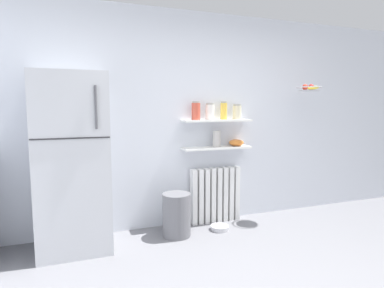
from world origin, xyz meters
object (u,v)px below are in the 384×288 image
(storage_jar_1, at_px, (210,111))
(pet_food_bowl, at_px, (220,228))
(refrigerator, at_px, (72,163))
(trash_bin, at_px, (177,215))
(storage_jar_0, at_px, (196,111))
(radiator, at_px, (215,195))
(storage_jar_3, at_px, (237,112))
(vase, at_px, (217,139))
(storage_jar_2, at_px, (224,111))
(shelf_bowl, at_px, (236,143))
(hanging_fruit_basket, at_px, (309,88))

(storage_jar_1, bearing_deg, pet_food_bowl, -84.66)
(refrigerator, bearing_deg, trash_bin, -2.47)
(refrigerator, xyz_separation_m, storage_jar_0, (1.41, 0.20, 0.52))
(radiator, relative_size, storage_jar_0, 3.13)
(storage_jar_3, xyz_separation_m, vase, (-0.28, 0.00, -0.33))
(refrigerator, height_order, storage_jar_3, refrigerator)
(storage_jar_1, distance_m, storage_jar_3, 0.37)
(storage_jar_2, bearing_deg, vase, 180.00)
(storage_jar_1, bearing_deg, shelf_bowl, 0.00)
(trash_bin, relative_size, pet_food_bowl, 2.23)
(radiator, bearing_deg, storage_jar_3, -6.20)
(refrigerator, bearing_deg, storage_jar_0, 8.11)
(vase, relative_size, trash_bin, 0.41)
(storage_jar_0, bearing_deg, vase, 0.00)
(vase, height_order, hanging_fruit_basket, hanging_fruit_basket)
(refrigerator, distance_m, shelf_bowl, 1.97)
(storage_jar_2, height_order, shelf_bowl, storage_jar_2)
(refrigerator, xyz_separation_m, trash_bin, (1.08, -0.05, -0.65))
(vase, bearing_deg, storage_jar_2, 0.00)
(refrigerator, height_order, shelf_bowl, refrigerator)
(shelf_bowl, height_order, trash_bin, shelf_bowl)
(trash_bin, bearing_deg, hanging_fruit_basket, -0.45)
(storage_jar_0, xyz_separation_m, pet_food_bowl, (0.21, -0.25, -1.39))
(trash_bin, height_order, pet_food_bowl, trash_bin)
(storage_jar_1, bearing_deg, storage_jar_0, 180.00)
(storage_jar_2, xyz_separation_m, pet_food_bowl, (-0.16, -0.25, -1.39))
(refrigerator, relative_size, pet_food_bowl, 8.16)
(hanging_fruit_basket, bearing_deg, shelf_bowl, 163.56)
(pet_food_bowl, bearing_deg, storage_jar_0, 129.30)
(storage_jar_1, bearing_deg, storage_jar_3, 0.00)
(storage_jar_3, bearing_deg, vase, 180.00)
(vase, bearing_deg, shelf_bowl, 0.00)
(radiator, relative_size, storage_jar_1, 3.44)
(storage_jar_3, height_order, trash_bin, storage_jar_3)
(storage_jar_1, height_order, trash_bin, storage_jar_1)
(refrigerator, xyz_separation_m, storage_jar_2, (1.78, 0.20, 0.52))
(refrigerator, relative_size, vase, 8.95)
(radiator, relative_size, shelf_bowl, 3.69)
(trash_bin, bearing_deg, storage_jar_1, 25.83)
(storage_jar_1, relative_size, storage_jar_2, 0.91)
(storage_jar_3, distance_m, shelf_bowl, 0.39)
(radiator, bearing_deg, shelf_bowl, -6.22)
(vase, distance_m, hanging_fruit_basket, 1.35)
(storage_jar_3, bearing_deg, radiator, 173.80)
(storage_jar_1, height_order, storage_jar_2, storage_jar_2)
(pet_food_bowl, bearing_deg, refrigerator, 178.12)
(radiator, bearing_deg, pet_food_bowl, -103.53)
(radiator, height_order, shelf_bowl, shelf_bowl)
(storage_jar_1, bearing_deg, storage_jar_2, 0.00)
(trash_bin, xyz_separation_m, hanging_fruit_basket, (1.76, -0.01, 1.45))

